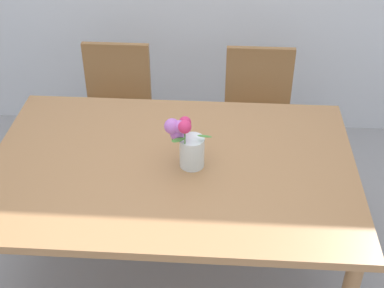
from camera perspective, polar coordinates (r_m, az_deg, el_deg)
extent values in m
plane|color=#939399|center=(3.08, -1.81, -13.57)|extent=(12.00, 12.00, 0.00)
cube|color=#9E7047|center=(2.56, -2.12, -2.41)|extent=(1.73, 1.15, 0.04)
cylinder|color=#9E7047|center=(3.33, -14.66, -1.83)|extent=(0.07, 0.07, 0.74)
cylinder|color=#9E7047|center=(3.23, 12.90, -2.95)|extent=(0.07, 0.07, 0.74)
cube|color=olive|center=(3.47, -8.11, 2.50)|extent=(0.42, 0.42, 0.04)
cylinder|color=olive|center=(3.43, -5.37, -2.57)|extent=(0.04, 0.04, 0.44)
cylinder|color=olive|center=(3.50, -11.21, -2.29)|extent=(0.04, 0.04, 0.44)
cylinder|color=olive|center=(3.72, -4.59, 0.84)|extent=(0.04, 0.04, 0.44)
cylinder|color=olive|center=(3.78, -10.00, 1.03)|extent=(0.04, 0.04, 0.44)
cube|color=olive|center=(3.52, -7.85, 7.32)|extent=(0.42, 0.04, 0.42)
cube|color=olive|center=(3.41, 6.90, 1.97)|extent=(0.42, 0.42, 0.04)
cylinder|color=olive|center=(3.42, 9.73, -3.15)|extent=(0.04, 0.04, 0.44)
cylinder|color=olive|center=(3.40, 3.68, -2.94)|extent=(0.04, 0.04, 0.44)
cylinder|color=olive|center=(3.71, 9.33, 0.32)|extent=(0.04, 0.04, 0.44)
cylinder|color=olive|center=(3.68, 3.76, 0.53)|extent=(0.04, 0.04, 0.44)
cube|color=olive|center=(3.46, 7.06, 6.87)|extent=(0.42, 0.04, 0.42)
cylinder|color=silver|center=(2.49, 0.00, -0.85)|extent=(0.12, 0.12, 0.15)
sphere|color=#B266C6|center=(2.41, -1.47, 1.80)|extent=(0.05, 0.05, 0.05)
cylinder|color=#478438|center=(2.43, -1.45, 1.05)|extent=(0.01, 0.01, 0.08)
sphere|color=#B266C6|center=(2.40, -2.12, 1.88)|extent=(0.07, 0.07, 0.07)
cylinder|color=#478438|center=(2.43, -2.10, 1.08)|extent=(0.01, 0.01, 0.08)
sphere|color=#B266C6|center=(2.43, -1.56, 1.11)|extent=(0.07, 0.07, 0.07)
cylinder|color=#478438|center=(2.44, -1.55, 0.73)|extent=(0.01, 0.01, 0.04)
sphere|color=#D12D66|center=(2.48, -0.74, 2.29)|extent=(0.06, 0.06, 0.06)
cylinder|color=#478438|center=(2.50, -0.74, 1.79)|extent=(0.01, 0.01, 0.05)
sphere|color=#B266C6|center=(2.40, -1.35, 1.83)|extent=(0.06, 0.06, 0.06)
cylinder|color=#478438|center=(2.42, -1.33, 1.02)|extent=(0.01, 0.01, 0.08)
sphere|color=#D12D66|center=(2.36, -0.77, 1.81)|extent=(0.06, 0.06, 0.06)
cylinder|color=#478438|center=(2.39, -0.76, 0.82)|extent=(0.01, 0.01, 0.10)
ellipsoid|color=#478438|center=(2.39, -1.48, 0.44)|extent=(0.07, 0.06, 0.02)
ellipsoid|color=#478438|center=(2.41, 1.34, 0.83)|extent=(0.07, 0.04, 0.02)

